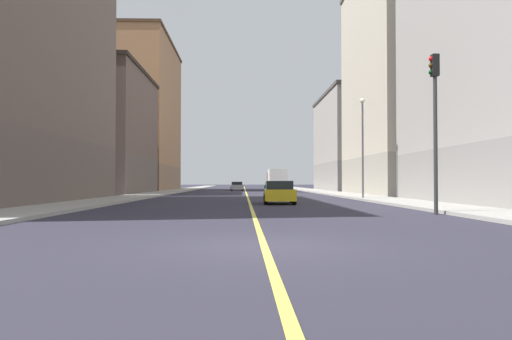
# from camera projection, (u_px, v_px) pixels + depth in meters

# --- Properties ---
(ground_plane) EXTENTS (400.00, 400.00, 0.00)m
(ground_plane) POSITION_uv_depth(u_px,v_px,m) (264.00, 246.00, 10.28)
(ground_plane) COLOR #2B2936
(ground_plane) RESTS_ON ground
(sidewalk_left) EXTENTS (3.33, 168.00, 0.15)m
(sidewalk_left) POSITION_uv_depth(u_px,v_px,m) (325.00, 192.00, 59.51)
(sidewalk_left) COLOR #9E9B93
(sidewalk_left) RESTS_ON ground
(sidewalk_right) EXTENTS (3.33, 168.00, 0.15)m
(sidewalk_right) POSITION_uv_depth(u_px,v_px,m) (167.00, 192.00, 58.99)
(sidewalk_right) COLOR #9E9B93
(sidewalk_right) RESTS_ON ground
(lane_center_stripe) EXTENTS (0.16, 154.00, 0.01)m
(lane_center_stripe) POSITION_uv_depth(u_px,v_px,m) (246.00, 193.00, 59.25)
(lane_center_stripe) COLOR #E5D14C
(lane_center_stripe) RESTS_ON ground
(building_left_mid) EXTENTS (11.33, 18.43, 22.58)m
(building_left_mid) POSITION_uv_depth(u_px,v_px,m) (415.00, 81.00, 48.81)
(building_left_mid) COLOR #9D9688
(building_left_mid) RESTS_ON ground
(building_left_far) EXTENTS (11.33, 20.39, 13.82)m
(building_left_far) POSITION_uv_depth(u_px,v_px,m) (362.00, 143.00, 70.42)
(building_left_far) COLOR gray
(building_left_far) RESTS_ON ground
(building_right_midblock) EXTENTS (11.33, 17.43, 13.45)m
(building_right_midblock) POSITION_uv_depth(u_px,v_px,m) (93.00, 132.00, 53.59)
(building_right_midblock) COLOR brown
(building_right_midblock) RESTS_ON ground
(building_right_distant) EXTENTS (11.33, 22.48, 22.46)m
(building_right_distant) POSITION_uv_depth(u_px,v_px,m) (135.00, 116.00, 74.55)
(building_right_distant) COLOR #8F6B4F
(building_right_distant) RESTS_ON ground
(traffic_light_left_near) EXTENTS (0.40, 0.32, 6.56)m
(traffic_light_left_near) POSITION_uv_depth(u_px,v_px,m) (435.00, 112.00, 20.15)
(traffic_light_left_near) COLOR #2D2D2D
(traffic_light_left_near) RESTS_ON ground
(street_lamp_left_near) EXTENTS (0.36, 0.36, 7.37)m
(street_lamp_left_near) POSITION_uv_depth(u_px,v_px,m) (363.00, 138.00, 36.41)
(street_lamp_left_near) COLOR #4C4C51
(street_lamp_left_near) RESTS_ON ground
(car_green) EXTENTS (1.97, 3.96, 1.24)m
(car_green) POSITION_uv_depth(u_px,v_px,m) (271.00, 186.00, 77.62)
(car_green) COLOR #1E6B38
(car_green) RESTS_ON ground
(car_silver) EXTENTS (1.90, 4.01, 1.31)m
(car_silver) POSITION_uv_depth(u_px,v_px,m) (237.00, 186.00, 71.62)
(car_silver) COLOR silver
(car_silver) RESTS_ON ground
(car_yellow) EXTENTS (1.96, 4.13, 1.38)m
(car_yellow) POSITION_uv_depth(u_px,v_px,m) (279.00, 193.00, 29.84)
(car_yellow) COLOR gold
(car_yellow) RESTS_ON ground
(box_truck) EXTENTS (2.35, 6.54, 2.91)m
(box_truck) POSITION_uv_depth(u_px,v_px,m) (277.00, 180.00, 63.80)
(box_truck) COLOR maroon
(box_truck) RESTS_ON ground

